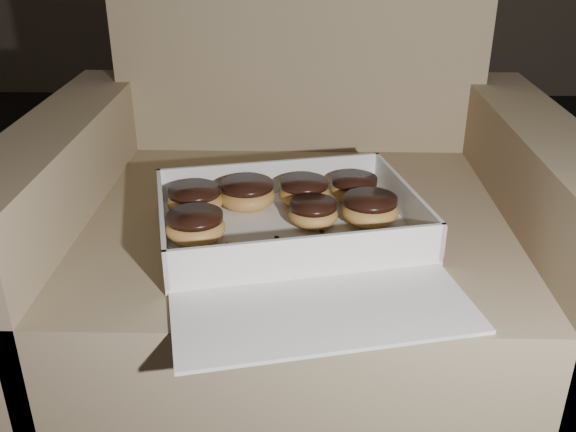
# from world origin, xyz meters

# --- Properties ---
(floor) EXTENTS (4.50, 4.50, 0.00)m
(floor) POSITION_xyz_m (0.00, 0.00, 0.00)
(floor) COLOR black
(floor) RESTS_ON ground
(armchair) EXTENTS (0.87, 0.74, 0.91)m
(armchair) POSITION_xyz_m (0.24, 0.10, 0.29)
(armchair) COLOR #9E8965
(armchair) RESTS_ON floor
(bakery_box) EXTENTS (0.45, 0.50, 0.06)m
(bakery_box) POSITION_xyz_m (0.24, -0.08, 0.42)
(bakery_box) COLOR white
(bakery_box) RESTS_ON armchair
(donut_a) EXTENTS (0.08, 0.08, 0.04)m
(donut_a) POSITION_xyz_m (0.09, 0.00, 0.44)
(donut_a) COLOR gold
(donut_a) RESTS_ON bakery_box
(donut_b) EXTENTS (0.08, 0.08, 0.04)m
(donut_b) POSITION_xyz_m (0.33, 0.06, 0.44)
(donut_b) COLOR gold
(donut_b) RESTS_ON bakery_box
(donut_c) EXTENTS (0.07, 0.07, 0.04)m
(donut_c) POSITION_xyz_m (0.27, -0.03, 0.44)
(donut_c) COLOR gold
(donut_c) RESTS_ON bakery_box
(donut_d) EXTENTS (0.09, 0.09, 0.04)m
(donut_d) POSITION_xyz_m (0.16, 0.03, 0.44)
(donut_d) COLOR gold
(donut_d) RESTS_ON bakery_box
(donut_e) EXTENTS (0.08, 0.08, 0.04)m
(donut_e) POSITION_xyz_m (0.25, 0.04, 0.44)
(donut_e) COLOR gold
(donut_e) RESTS_ON bakery_box
(donut_f) EXTENTS (0.08, 0.08, 0.04)m
(donut_f) POSITION_xyz_m (0.10, -0.08, 0.44)
(donut_f) COLOR gold
(donut_f) RESTS_ON bakery_box
(donut_g) EXTENTS (0.08, 0.08, 0.04)m
(donut_g) POSITION_xyz_m (0.35, -0.02, 0.44)
(donut_g) COLOR gold
(donut_g) RESTS_ON bakery_box
(crumb_a) EXTENTS (0.01, 0.01, 0.00)m
(crumb_a) POSITION_xyz_m (0.09, -0.14, 0.42)
(crumb_a) COLOR black
(crumb_a) RESTS_ON bakery_box
(crumb_b) EXTENTS (0.01, 0.01, 0.00)m
(crumb_b) POSITION_xyz_m (0.21, -0.07, 0.42)
(crumb_b) COLOR black
(crumb_b) RESTS_ON bakery_box
(crumb_c) EXTENTS (0.01, 0.01, 0.00)m
(crumb_c) POSITION_xyz_m (0.15, -0.10, 0.42)
(crumb_c) COLOR black
(crumb_c) RESTS_ON bakery_box
(crumb_d) EXTENTS (0.01, 0.01, 0.00)m
(crumb_d) POSITION_xyz_m (0.28, -0.06, 0.42)
(crumb_d) COLOR black
(crumb_d) RESTS_ON bakery_box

